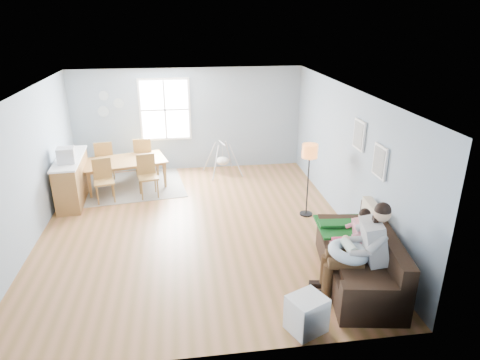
{
  "coord_description": "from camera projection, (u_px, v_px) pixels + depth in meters",
  "views": [
    {
      "loc": [
        -0.2,
        -7.68,
        4.02
      ],
      "look_at": [
        0.86,
        -0.11,
        1.0
      ],
      "focal_mm": 32.0,
      "sensor_mm": 36.0,
      "label": 1
    }
  ],
  "objects": [
    {
      "name": "chair_se",
      "position": [
        147.0,
        173.0,
        9.85
      ],
      "size": [
        0.52,
        0.52,
        0.98
      ],
      "color": "brown",
      "rests_on": "rug"
    },
    {
      "name": "chair_nw",
      "position": [
        104.0,
        158.0,
        10.79
      ],
      "size": [
        0.52,
        0.52,
        1.01
      ],
      "color": "brown",
      "rests_on": "rug"
    },
    {
      "name": "baby_swing",
      "position": [
        222.0,
        160.0,
        11.2
      ],
      "size": [
        1.02,
        1.03,
        0.87
      ],
      "color": "#BCBBC1",
      "rests_on": "room"
    },
    {
      "name": "room",
      "position": [
        192.0,
        107.0,
        7.69
      ],
      "size": [
        8.4,
        9.4,
        3.9
      ],
      "color": "olive"
    },
    {
      "name": "father",
      "position": [
        361.0,
        247.0,
        6.28
      ],
      "size": [
        1.13,
        0.61,
        1.51
      ],
      "color": "#97979A",
      "rests_on": "sofa"
    },
    {
      "name": "dining_table",
      "position": [
        126.0,
        174.0,
        10.41
      ],
      "size": [
        2.14,
        1.52,
        0.68
      ],
      "primitive_type": "imported",
      "rotation": [
        0.0,
        0.0,
        0.25
      ],
      "color": "olive",
      "rests_on": "rug"
    },
    {
      "name": "beige_pillow",
      "position": [
        371.0,
        217.0,
        7.11
      ],
      "size": [
        0.2,
        0.55,
        0.54
      ],
      "primitive_type": "cube",
      "rotation": [
        0.0,
        0.0,
        -0.09
      ],
      "color": "beige",
      "rests_on": "sofa"
    },
    {
      "name": "chair_ne",
      "position": [
        143.0,
        154.0,
        11.02
      ],
      "size": [
        0.49,
        0.49,
        1.03
      ],
      "color": "brown",
      "rests_on": "rug"
    },
    {
      "name": "green_throw",
      "position": [
        348.0,
        226.0,
        7.35
      ],
      "size": [
        1.1,
        0.95,
        0.04
      ],
      "primitive_type": "cube",
      "rotation": [
        0.0,
        0.0,
        -0.09
      ],
      "color": "#145A18",
      "rests_on": "sofa"
    },
    {
      "name": "chair_sw",
      "position": [
        103.0,
        177.0,
        9.61
      ],
      "size": [
        0.52,
        0.52,
        0.96
      ],
      "color": "brown",
      "rests_on": "rug"
    },
    {
      "name": "pictures",
      "position": [
        369.0,
        148.0,
        7.32
      ],
      "size": [
        0.05,
        1.34,
        0.74
      ],
      "color": "white",
      "rests_on": "room"
    },
    {
      "name": "floor_lamp",
      "position": [
        309.0,
        157.0,
        8.62
      ],
      "size": [
        0.31,
        0.31,
        1.55
      ],
      "color": "black",
      "rests_on": "room"
    },
    {
      "name": "sofa",
      "position": [
        362.0,
        263.0,
        6.75
      ],
      "size": [
        1.31,
        2.38,
        0.91
      ],
      "color": "black",
      "rests_on": "room"
    },
    {
      "name": "infant",
      "position": [
        348.0,
        245.0,
        6.32
      ],
      "size": [
        0.15,
        0.41,
        0.15
      ],
      "color": "silver",
      "rests_on": "nursing_pillow"
    },
    {
      "name": "monitor",
      "position": [
        66.0,
        155.0,
        9.07
      ],
      "size": [
        0.38,
        0.37,
        0.33
      ],
      "color": "#BCBBC1",
      "rests_on": "counter"
    },
    {
      "name": "nursing_pillow",
      "position": [
        349.0,
        252.0,
        6.31
      ],
      "size": [
        0.72,
        0.71,
        0.25
      ],
      "primitive_type": "torus",
      "rotation": [
        0.0,
        0.14,
        -0.16
      ],
      "color": "silver",
      "rests_on": "father"
    },
    {
      "name": "window",
      "position": [
        165.0,
        110.0,
        11.08
      ],
      "size": [
        1.32,
        0.08,
        1.62
      ],
      "color": "white",
      "rests_on": "room"
    },
    {
      "name": "toddler",
      "position": [
        356.0,
        231.0,
        6.79
      ],
      "size": [
        0.6,
        0.31,
        0.93
      ],
      "color": "silver",
      "rests_on": "sofa"
    },
    {
      "name": "rug",
      "position": [
        127.0,
        186.0,
        10.53
      ],
      "size": [
        2.94,
        2.39,
        0.01
      ],
      "primitive_type": "cube",
      "rotation": [
        0.0,
        0.0,
        0.13
      ],
      "color": "gray",
      "rests_on": "room"
    },
    {
      "name": "wall_plates",
      "position": [
        109.0,
        104.0,
        10.84
      ],
      "size": [
        0.67,
        0.02,
        0.66
      ],
      "color": "#9AB0B8",
      "rests_on": "room"
    },
    {
      "name": "counter",
      "position": [
        72.0,
        179.0,
        9.62
      ],
      "size": [
        0.64,
        1.84,
        1.02
      ],
      "color": "olive",
      "rests_on": "room"
    },
    {
      "name": "storage_cube",
      "position": [
        306.0,
        314.0,
        5.7
      ],
      "size": [
        0.59,
        0.57,
        0.52
      ],
      "color": "white",
      "rests_on": "room"
    }
  ]
}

